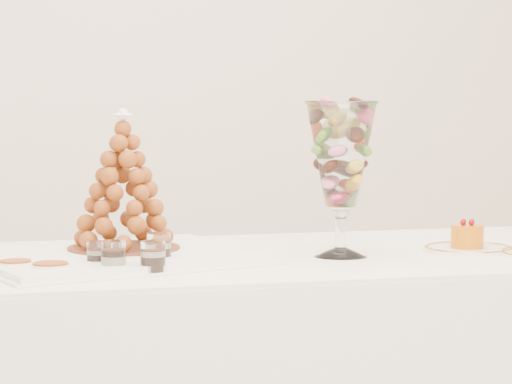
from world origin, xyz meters
name	(u,v)px	position (x,y,z in m)	size (l,w,h in m)	color
lace_tray	(115,257)	(-0.30, 0.29, 0.82)	(0.66, 0.49, 0.02)	white
macaron_vase	(341,157)	(0.26, 0.23, 1.06)	(0.18, 0.18, 0.39)	white
cake_plate	(468,249)	(0.61, 0.22, 0.82)	(0.23, 0.23, 0.01)	white
verrine_a	(98,256)	(-0.36, 0.18, 0.84)	(0.05, 0.05, 0.07)	white
verrine_b	(108,255)	(-0.33, 0.19, 0.84)	(0.05, 0.05, 0.06)	white
verrine_c	(159,249)	(-0.21, 0.21, 0.85)	(0.06, 0.06, 0.08)	white
verrine_d	(114,257)	(-0.34, 0.10, 0.85)	(0.06, 0.06, 0.08)	white
verrine_e	(153,258)	(-0.25, 0.07, 0.85)	(0.06, 0.06, 0.08)	white
ramekin_back	(16,267)	(-0.55, 0.18, 0.82)	(0.08, 0.08, 0.03)	white
ramekin_front	(51,270)	(-0.48, 0.10, 0.82)	(0.09, 0.09, 0.03)	white
croquembouche	(123,181)	(-0.27, 0.36, 1.00)	(0.28, 0.28, 0.35)	brown
mousse_cake	(467,236)	(0.60, 0.22, 0.85)	(0.08, 0.08, 0.07)	#CB6709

